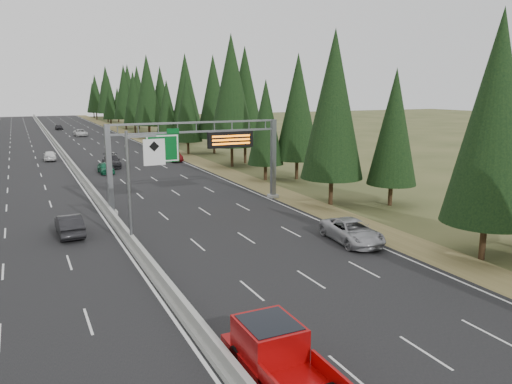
# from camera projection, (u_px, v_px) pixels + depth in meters

# --- Properties ---
(road) EXTENTS (32.00, 260.00, 0.08)m
(road) POSITION_uv_depth(u_px,v_px,m) (63.00, 155.00, 83.14)
(road) COLOR black
(road) RESTS_ON ground
(shoulder_right) EXTENTS (3.60, 260.00, 0.06)m
(shoulder_right) POSITION_uv_depth(u_px,v_px,m) (167.00, 149.00, 90.65)
(shoulder_right) COLOR olive
(shoulder_right) RESTS_ON ground
(median_barrier) EXTENTS (0.70, 260.00, 0.85)m
(median_barrier) POSITION_uv_depth(u_px,v_px,m) (62.00, 152.00, 83.06)
(median_barrier) COLOR gray
(median_barrier) RESTS_ON road
(sign_gantry) EXTENTS (16.75, 0.98, 7.80)m
(sign_gantry) POSITION_uv_depth(u_px,v_px,m) (204.00, 150.00, 45.98)
(sign_gantry) COLOR slate
(sign_gantry) RESTS_ON road
(hov_sign_pole) EXTENTS (2.80, 0.50, 8.00)m
(hov_sign_pole) POSITION_uv_depth(u_px,v_px,m) (137.00, 180.00, 33.81)
(hov_sign_pole) COLOR slate
(hov_sign_pole) RESTS_ON road
(tree_row_right) EXTENTS (11.85, 242.03, 18.23)m
(tree_row_right) POSITION_uv_depth(u_px,v_px,m) (208.00, 97.00, 80.65)
(tree_row_right) COLOR black
(tree_row_right) RESTS_ON ground
(silver_minivan) EXTENTS (3.24, 6.03, 1.61)m
(silver_minivan) POSITION_uv_depth(u_px,v_px,m) (352.00, 231.00, 35.39)
(silver_minivan) COLOR #9D9DA1
(silver_minivan) RESTS_ON road
(red_pickup) EXTENTS (2.28, 6.38, 2.08)m
(red_pickup) POSITION_uv_depth(u_px,v_px,m) (275.00, 350.00, 18.60)
(red_pickup) COLOR black
(red_pickup) RESTS_ON road
(car_ahead_green) EXTENTS (1.76, 4.24, 1.44)m
(car_ahead_green) POSITION_uv_depth(u_px,v_px,m) (106.00, 168.00, 64.38)
(car_ahead_green) COLOR #16613E
(car_ahead_green) RESTS_ON road
(car_ahead_dkred) EXTENTS (1.61, 4.58, 1.51)m
(car_ahead_dkred) POSITION_uv_depth(u_px,v_px,m) (174.00, 156.00, 75.06)
(car_ahead_dkred) COLOR #4D0B0C
(car_ahead_dkred) RESTS_ON road
(car_ahead_dkgrey) EXTENTS (2.84, 5.89, 1.65)m
(car_ahead_dkgrey) POSITION_uv_depth(u_px,v_px,m) (112.00, 161.00, 69.41)
(car_ahead_dkgrey) COLOR black
(car_ahead_dkgrey) RESTS_ON road
(car_ahead_white) EXTENTS (2.82, 5.61, 1.52)m
(car_ahead_white) POSITION_uv_depth(u_px,v_px,m) (81.00, 133.00, 114.89)
(car_ahead_white) COLOR silver
(car_ahead_white) RESTS_ON road
(car_ahead_far) EXTENTS (1.94, 4.23, 1.41)m
(car_ahead_far) POSITION_uv_depth(u_px,v_px,m) (59.00, 127.00, 132.55)
(car_ahead_far) COLOR black
(car_ahead_far) RESTS_ON road
(car_onc_near) EXTENTS (1.81, 4.90, 1.60)m
(car_onc_near) POSITION_uv_depth(u_px,v_px,m) (69.00, 225.00, 37.08)
(car_onc_near) COLOR black
(car_onc_near) RESTS_ON road
(car_onc_white) EXTENTS (2.01, 4.56, 1.53)m
(car_onc_white) POSITION_uv_depth(u_px,v_px,m) (50.00, 155.00, 75.86)
(car_onc_white) COLOR white
(car_onc_white) RESTS_ON road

